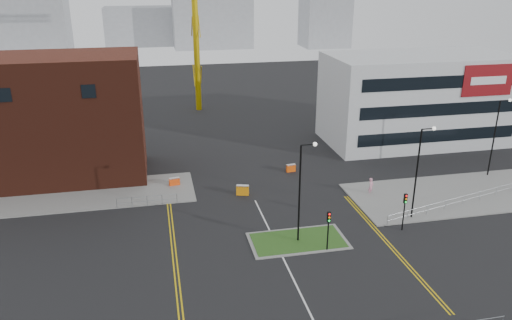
{
  "coord_description": "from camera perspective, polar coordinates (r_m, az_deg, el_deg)",
  "views": [
    {
      "loc": [
        -9.63,
        -29.17,
        22.34
      ],
      "look_at": [
        -0.17,
        15.74,
        5.0
      ],
      "focal_mm": 35.0,
      "sensor_mm": 36.0,
      "label": 1
    }
  ],
  "objects": [
    {
      "name": "skyline_d",
      "position": [
        169.96,
        -11.69,
        14.78
      ],
      "size": [
        30.0,
        12.0,
        12.0
      ],
      "primitive_type": "cube",
      "color": "gray",
      "rests_on": "ground"
    },
    {
      "name": "barrier_mid",
      "position": [
        53.24,
        -1.54,
        -3.41
      ],
      "size": [
        1.38,
        0.79,
        1.1
      ],
      "color": "orange",
      "rests_on": "ground"
    },
    {
      "name": "skyline_b",
      "position": [
        161.01,
        -5.03,
        15.52
      ],
      "size": [
        24.0,
        12.0,
        16.0
      ],
      "primitive_type": "cube",
      "color": "gray",
      "rests_on": "ground"
    },
    {
      "name": "streetlamp_right_far",
      "position": [
        62.8,
        25.81,
        2.96
      ],
      "size": [
        1.46,
        0.36,
        9.18
      ],
      "color": "black",
      "rests_on": "ground"
    },
    {
      "name": "railing_left",
      "position": [
        51.89,
        -12.35,
        -4.41
      ],
      "size": [
        6.05,
        0.05,
        1.1
      ],
      "color": "gray",
      "rests_on": "ground"
    },
    {
      "name": "barrier_left",
      "position": [
        56.15,
        -9.3,
        -2.44
      ],
      "size": [
        1.21,
        0.56,
        0.98
      ],
      "color": "#F5470D",
      "rests_on": "ground"
    },
    {
      "name": "barrier_right",
      "position": [
        59.52,
        4.01,
        -0.88
      ],
      "size": [
        1.13,
        0.49,
        0.92
      ],
      "color": "#F9550D",
      "rests_on": "ground"
    },
    {
      "name": "island_kerb",
      "position": [
        44.88,
        4.81,
        -9.18
      ],
      "size": [
        8.6,
        4.6,
        0.08
      ],
      "primitive_type": "cube",
      "color": "slate",
      "rests_on": "ground"
    },
    {
      "name": "skyline_c",
      "position": [
        163.77,
        7.98,
        17.59
      ],
      "size": [
        14.0,
        12.0,
        28.0
      ],
      "primitive_type": "cube",
      "color": "gray",
      "rests_on": "ground"
    },
    {
      "name": "centre_line",
      "position": [
        39.53,
        4.47,
        -13.77
      ],
      "size": [
        0.15,
        30.0,
        0.01
      ],
      "primitive_type": "cube",
      "color": "silver",
      "rests_on": "ground"
    },
    {
      "name": "traffic_light_right",
      "position": [
        47.31,
        16.65,
        -4.94
      ],
      "size": [
        0.28,
        0.33,
        3.65
      ],
      "color": "black",
      "rests_on": "ground"
    },
    {
      "name": "ground",
      "position": [
        37.98,
        5.34,
        -15.44
      ],
      "size": [
        200.0,
        200.0,
        0.0
      ],
      "primitive_type": "plane",
      "color": "black",
      "rests_on": "ground"
    },
    {
      "name": "pavement_right",
      "position": [
        57.97,
        22.4,
        -3.57
      ],
      "size": [
        24.0,
        10.0,
        0.12
      ],
      "primitive_type": "cube",
      "color": "slate",
      "rests_on": "ground"
    },
    {
      "name": "yellow_right_a",
      "position": [
        45.84,
        14.68,
        -9.21
      ],
      "size": [
        0.12,
        20.0,
        0.01
      ],
      "primitive_type": "cube",
      "color": "gold",
      "rests_on": "ground"
    },
    {
      "name": "railing_right",
      "position": [
        55.01,
        22.61,
        -4.07
      ],
      "size": [
        19.05,
        5.05,
        1.1
      ],
      "color": "gray",
      "rests_on": "ground"
    },
    {
      "name": "yellow_left_b",
      "position": [
        45.1,
        -9.27,
        -9.29
      ],
      "size": [
        0.12,
        24.0,
        0.01
      ],
      "primitive_type": "cube",
      "color": "gold",
      "rests_on": "ground"
    },
    {
      "name": "traffic_light_island",
      "position": [
        42.57,
        8.29,
        -7.22
      ],
      "size": [
        0.28,
        0.33,
        3.65
      ],
      "color": "black",
      "rests_on": "ground"
    },
    {
      "name": "yellow_right_b",
      "position": [
        45.97,
        15.02,
        -9.16
      ],
      "size": [
        0.12,
        20.0,
        0.01
      ],
      "primitive_type": "cube",
      "color": "gold",
      "rests_on": "ground"
    },
    {
      "name": "grass_island",
      "position": [
        44.87,
        4.81,
        -9.16
      ],
      "size": [
        8.0,
        4.0,
        0.12
      ],
      "primitive_type": "cube",
      "color": "#1E4416",
      "rests_on": "ground"
    },
    {
      "name": "streetlamp_island",
      "position": [
        42.52,
        5.31,
        -2.85
      ],
      "size": [
        1.46,
        0.36,
        9.18
      ],
      "color": "black",
      "rests_on": "ground"
    },
    {
      "name": "office_block",
      "position": [
        72.63,
        17.98,
        6.69
      ],
      "size": [
        25.0,
        12.2,
        12.0
      ],
      "color": "silver",
      "rests_on": "ground"
    },
    {
      "name": "yellow_left_a",
      "position": [
        45.09,
        -9.65,
        -9.32
      ],
      "size": [
        0.12,
        24.0,
        0.01
      ],
      "primitive_type": "cube",
      "color": "gold",
      "rests_on": "ground"
    },
    {
      "name": "streetlamp_right_near",
      "position": [
        48.88,
        18.19,
        -0.64
      ],
      "size": [
        1.46,
        0.36,
        9.18
      ],
      "color": "black",
      "rests_on": "ground"
    },
    {
      "name": "pedestrian",
      "position": [
        54.65,
        13.0,
        -2.93
      ],
      "size": [
        0.8,
        0.77,
        1.85
      ],
      "primitive_type": "imported",
      "rotation": [
        0.0,
        0.0,
        0.69
      ],
      "color": "pink",
      "rests_on": "ground"
    },
    {
      "name": "skyline_a",
      "position": [
        152.65,
        -24.18,
        14.71
      ],
      "size": [
        18.0,
        12.0,
        22.0
      ],
      "primitive_type": "cube",
      "color": "gray",
      "rests_on": "ground"
    },
    {
      "name": "brick_building",
      "position": [
        60.71,
        -24.22,
        4.07
      ],
      "size": [
        24.2,
        10.07,
        14.24
      ],
      "color": "#4A1D12",
      "rests_on": "ground"
    },
    {
      "name": "pavement_left",
      "position": [
        56.76,
        -21.44,
        -3.94
      ],
      "size": [
        28.0,
        8.0,
        0.12
      ],
      "primitive_type": "cube",
      "color": "slate",
      "rests_on": "ground"
    }
  ]
}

